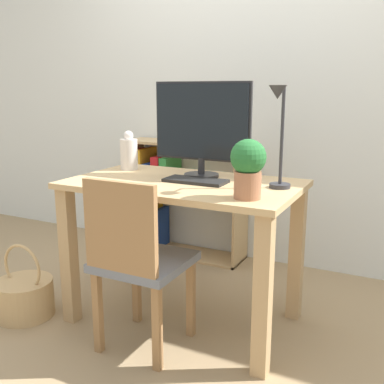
# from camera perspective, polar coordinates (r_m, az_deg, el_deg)

# --- Properties ---
(ground_plane) EXTENTS (10.00, 10.00, 0.00)m
(ground_plane) POSITION_cam_1_polar(r_m,az_deg,el_deg) (2.55, -1.05, -15.69)
(ground_plane) COLOR #997F5B
(wall_back) EXTENTS (8.00, 0.05, 2.60)m
(wall_back) POSITION_cam_1_polar(r_m,az_deg,el_deg) (3.21, 7.94, 14.22)
(wall_back) COLOR silver
(wall_back) RESTS_ON ground_plane
(desk) EXTENTS (1.17, 0.69, 0.76)m
(desk) POSITION_cam_1_polar(r_m,az_deg,el_deg) (2.32, -1.11, -2.45)
(desk) COLOR tan
(desk) RESTS_ON ground_plane
(monitor) EXTENTS (0.54, 0.19, 0.50)m
(monitor) POSITION_cam_1_polar(r_m,az_deg,el_deg) (2.37, 1.25, 8.54)
(monitor) COLOR #232326
(monitor) RESTS_ON desk
(keyboard) EXTENTS (0.32, 0.14, 0.02)m
(keyboard) POSITION_cam_1_polar(r_m,az_deg,el_deg) (2.26, 0.46, 1.45)
(keyboard) COLOR black
(keyboard) RESTS_ON desk
(vase) EXTENTS (0.10, 0.10, 0.22)m
(vase) POSITION_cam_1_polar(r_m,az_deg,el_deg) (2.64, -8.01, 4.96)
(vase) COLOR silver
(vase) RESTS_ON desk
(desk_lamp) EXTENTS (0.10, 0.19, 0.47)m
(desk_lamp) POSITION_cam_1_polar(r_m,az_deg,el_deg) (2.08, 11.00, 8.09)
(desk_lamp) COLOR #2D2D33
(desk_lamp) RESTS_ON desk
(potted_plant) EXTENTS (0.15, 0.15, 0.26)m
(potted_plant) POSITION_cam_1_polar(r_m,az_deg,el_deg) (1.91, 7.13, 3.32)
(potted_plant) COLOR #9E6647
(potted_plant) RESTS_ON desk
(chair) EXTENTS (0.40, 0.40, 0.85)m
(chair) POSITION_cam_1_polar(r_m,az_deg,el_deg) (2.10, -6.97, -8.35)
(chair) COLOR slate
(chair) RESTS_ON ground_plane
(bookshelf) EXTENTS (0.91, 0.28, 0.85)m
(bookshelf) POSITION_cam_1_polar(r_m,az_deg,el_deg) (3.40, -3.47, -0.57)
(bookshelf) COLOR tan
(bookshelf) RESTS_ON ground_plane
(basket) EXTENTS (0.31, 0.31, 0.41)m
(basket) POSITION_cam_1_polar(r_m,az_deg,el_deg) (2.69, -20.48, -12.30)
(basket) COLOR tan
(basket) RESTS_ON ground_plane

